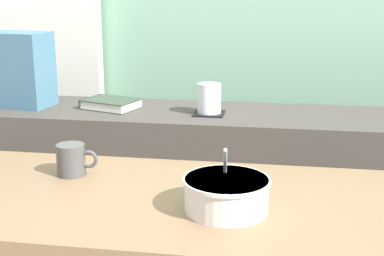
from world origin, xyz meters
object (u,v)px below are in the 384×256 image
object	(u,v)px
soup_bowl	(226,195)
ceramic_mug	(72,160)
juice_glass	(209,99)
coaster_square	(209,113)
throw_pillow	(6,69)
closed_book	(111,104)
breakfast_table	(145,241)

from	to	relation	value
soup_bowl	ceramic_mug	size ratio (longest dim) A/B	1.76
soup_bowl	ceramic_mug	world-z (taller)	soup_bowl
juice_glass	ceramic_mug	bearing A→B (deg)	-125.40
coaster_square	throw_pillow	distance (m)	0.74
closed_book	throw_pillow	world-z (taller)	throw_pillow
breakfast_table	throw_pillow	size ratio (longest dim) A/B	3.94
throw_pillow	soup_bowl	xyz separation A→B (m)	(0.85, -0.64, -0.17)
throw_pillow	ceramic_mug	bearing A→B (deg)	-48.51
ceramic_mug	coaster_square	bearing A→B (deg)	54.60
coaster_square	throw_pillow	world-z (taller)	throw_pillow
juice_glass	breakfast_table	bearing A→B (deg)	-98.95
closed_book	throw_pillow	size ratio (longest dim) A/B	0.67
breakfast_table	ceramic_mug	size ratio (longest dim) A/B	11.15
coaster_square	ceramic_mug	size ratio (longest dim) A/B	0.88
juice_glass	coaster_square	bearing A→B (deg)	0.00
coaster_square	closed_book	bearing A→B (deg)	174.85
throw_pillow	coaster_square	bearing A→B (deg)	-2.47
coaster_square	ceramic_mug	bearing A→B (deg)	-125.40
breakfast_table	juice_glass	xyz separation A→B (m)	(0.09, 0.55, 0.25)
juice_glass	closed_book	bearing A→B (deg)	174.85
breakfast_table	coaster_square	distance (m)	0.59
coaster_square	juice_glass	world-z (taller)	juice_glass
closed_book	soup_bowl	xyz separation A→B (m)	(0.47, -0.64, -0.05)
juice_glass	soup_bowl	world-z (taller)	juice_glass
closed_book	juice_glass	bearing A→B (deg)	-5.15
coaster_square	soup_bowl	xyz separation A→B (m)	(0.12, -0.61, -0.04)
coaster_square	throw_pillow	xyz separation A→B (m)	(-0.73, 0.03, 0.13)
juice_glass	closed_book	distance (m)	0.35
closed_book	ceramic_mug	xyz separation A→B (m)	(0.04, -0.47, -0.05)
closed_book	soup_bowl	world-z (taller)	soup_bowl
coaster_square	throw_pillow	size ratio (longest dim) A/B	0.31
juice_glass	ceramic_mug	xyz separation A→B (m)	(-0.31, -0.44, -0.08)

